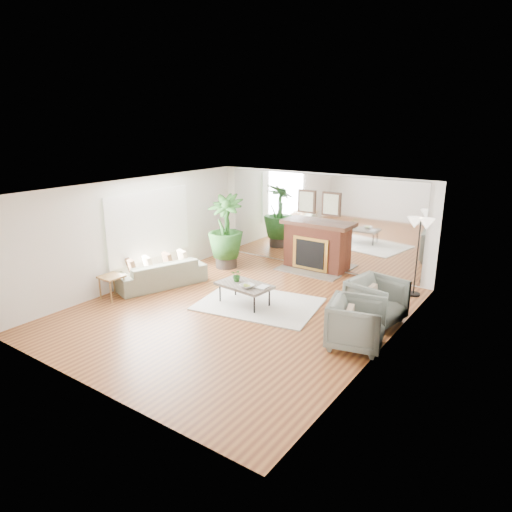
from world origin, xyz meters
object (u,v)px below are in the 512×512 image
Objects in this scene: armchair_back at (376,301)px; side_table at (112,280)px; sofa at (161,273)px; armchair_front at (356,324)px; floor_lamp at (420,230)px; coffee_table at (244,286)px; potted_ficus at (226,229)px; fireplace at (314,246)px.

armchair_back is 1.81× the size of side_table.
sofa is 2.19× the size of armchair_back.
floor_lamp reaches higher than armchair_front.
armchair_back is (2.59, 0.75, 0.01)m from coffee_table.
sofa is 1.19× the size of floor_lamp.
armchair_back is at bearing -95.69° from floor_lamp.
armchair_front is at bearing 10.34° from side_table.
coffee_table is 0.58× the size of sofa.
sofa is at bearing -151.31° from floor_lamp.
floor_lamp is (5.10, 2.79, 1.20)m from sofa.
potted_ficus is at bearing 78.77° from side_table.
side_table is (-2.57, -1.37, 0.02)m from coffee_table.
potted_ficus is (0.38, 1.99, 0.73)m from sofa.
potted_ficus reaches higher than floor_lamp.
side_table is (-2.65, -4.31, -0.22)m from fireplace.
fireplace reaches higher than floor_lamp.
armchair_back is 1.17m from armchair_front.
side_table reaches higher than coffee_table.
fireplace is at bearing 28.92° from potted_ficus.
armchair_front reaches higher than side_table.
potted_ficus reaches higher than sofa.
floor_lamp is at bearing 43.30° from coffee_table.
armchair_back reaches higher than side_table.
armchair_back is 1.02× the size of armchair_front.
armchair_back is (2.51, -2.18, -0.22)m from fireplace.
fireplace reaches higher than armchair_back.
floor_lamp is (2.70, -0.32, 0.84)m from fireplace.
coffee_table is (-0.08, -2.94, -0.23)m from fireplace.
side_table is (-5.16, -2.12, 0.01)m from armchair_back.
fireplace is 2.85m from floor_lamp.
side_table is at bearing 86.78° from armchair_front.
armchair_front is at bearing -91.89° from floor_lamp.
armchair_front is at bearing -25.83° from potted_ficus.
fireplace is at bearing 58.39° from side_table.
fireplace is 1.68× the size of coffee_table.
fireplace is 2.95m from coffee_table.
armchair_front is (2.68, -0.41, -0.00)m from coffee_table.
coffee_table is 1.31× the size of armchair_front.
sofa reaches higher than side_table.
floor_lamp is at bearing 138.10° from sofa.
armchair_back is 5.58m from side_table.
sofa is at bearing -175.76° from coffee_table.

